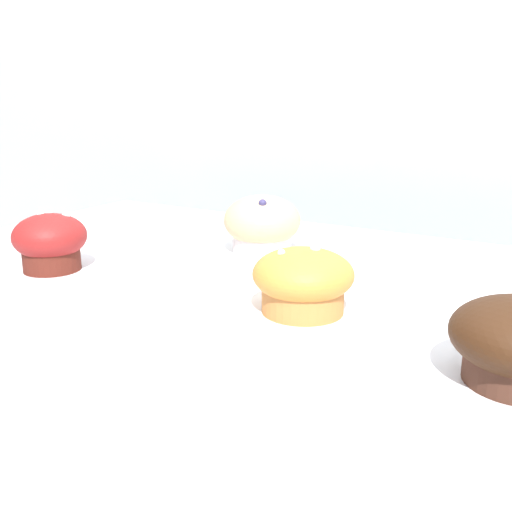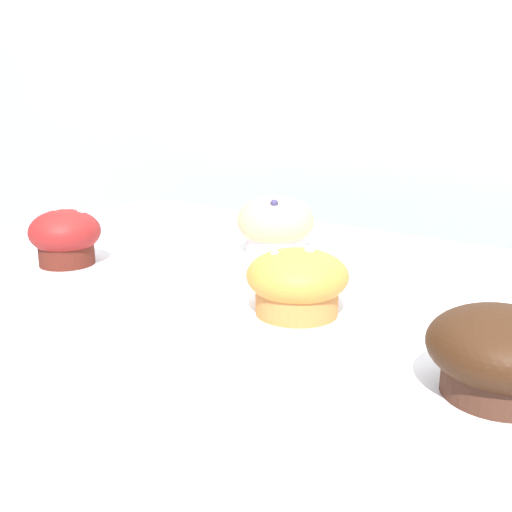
{
  "view_description": "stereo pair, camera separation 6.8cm",
  "coord_description": "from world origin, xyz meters",
  "views": [
    {
      "loc": [
        0.39,
        -0.64,
        1.13
      ],
      "look_at": [
        0.06,
        -0.07,
        0.95
      ],
      "focal_mm": 42.0,
      "sensor_mm": 36.0,
      "label": 1
    },
    {
      "loc": [
        0.45,
        -0.6,
        1.13
      ],
      "look_at": [
        0.06,
        -0.07,
        0.95
      ],
      "focal_mm": 42.0,
      "sensor_mm": 36.0,
      "label": 2
    }
  ],
  "objects": [
    {
      "name": "muffin_back_right",
      "position": [
        -0.03,
        0.1,
        0.95
      ],
      "size": [
        0.11,
        0.11,
        0.08
      ],
      "color": "silver",
      "rests_on": "display_counter"
    },
    {
      "name": "muffin_front_center",
      "position": [
        0.13,
        -0.09,
        0.94
      ],
      "size": [
        0.11,
        0.11,
        0.07
      ],
      "color": "#C3783B",
      "rests_on": "display_counter"
    },
    {
      "name": "muffin_back_left",
      "position": [
        -0.22,
        -0.12,
        0.95
      ],
      "size": [
        0.09,
        0.09,
        0.08
      ],
      "color": "#511D15",
      "rests_on": "display_counter"
    },
    {
      "name": "wall_back",
      "position": [
        0.0,
        0.6,
        0.9
      ],
      "size": [
        3.2,
        0.1,
        1.8
      ],
      "primitive_type": "cube",
      "color": "#A8B2B7",
      "rests_on": "ground"
    }
  ]
}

